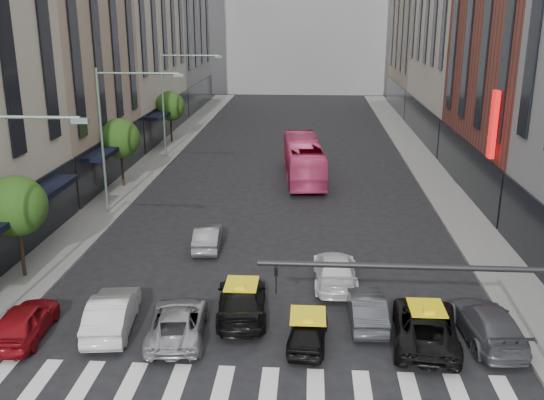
% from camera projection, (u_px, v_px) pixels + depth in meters
% --- Properties ---
extents(sidewalk_left, '(3.00, 96.00, 0.15)m').
position_uv_depth(sidewalk_left, '(142.00, 173.00, 48.35)').
color(sidewalk_left, slate).
rests_on(sidewalk_left, ground).
extents(sidewalk_right, '(3.00, 96.00, 0.15)m').
position_uv_depth(sidewalk_right, '(434.00, 178.00, 46.94)').
color(sidewalk_right, slate).
rests_on(sidewalk_right, ground).
extents(building_left_b, '(8.00, 16.00, 24.00)m').
position_uv_depth(building_left_b, '(49.00, 17.00, 43.27)').
color(building_left_b, tan).
rests_on(building_left_b, ground).
extents(building_right_b, '(8.00, 18.00, 26.00)m').
position_uv_depth(building_right_b, '(543.00, 2.00, 39.93)').
color(building_right_b, brown).
rests_on(building_right_b, ground).
extents(tree_near, '(2.88, 2.88, 4.95)m').
position_uv_depth(tree_near, '(16.00, 206.00, 28.24)').
color(tree_near, black).
rests_on(tree_near, sidewalk_left).
extents(tree_mid, '(2.88, 2.88, 4.95)m').
position_uv_depth(tree_mid, '(120.00, 139.00, 43.50)').
color(tree_mid, black).
rests_on(tree_mid, sidewalk_left).
extents(tree_far, '(2.88, 2.88, 4.95)m').
position_uv_depth(tree_far, '(170.00, 106.00, 58.76)').
color(tree_far, black).
rests_on(tree_far, sidewalk_left).
extents(streetlamp_mid, '(5.38, 0.25, 9.00)m').
position_uv_depth(streetlamp_mid, '(116.00, 122.00, 37.01)').
color(streetlamp_mid, gray).
rests_on(streetlamp_mid, sidewalk_left).
extents(streetlamp_far, '(5.38, 0.25, 9.00)m').
position_uv_depth(streetlamp_far, '(173.00, 90.00, 52.27)').
color(streetlamp_far, gray).
rests_on(streetlamp_far, sidewalk_left).
extents(traffic_signal, '(10.10, 0.20, 6.00)m').
position_uv_depth(traffic_signal, '(523.00, 315.00, 16.32)').
color(traffic_signal, black).
rests_on(traffic_signal, ground).
extents(liberty_sign, '(0.30, 0.70, 4.00)m').
position_uv_depth(liberty_sign, '(493.00, 125.00, 35.59)').
color(liberty_sign, red).
rests_on(liberty_sign, ground).
extents(car_red, '(1.95, 4.25, 1.41)m').
position_uv_depth(car_red, '(24.00, 321.00, 23.72)').
color(car_red, maroon).
rests_on(car_red, ground).
extents(car_white_front, '(2.13, 4.74, 1.51)m').
position_uv_depth(car_white_front, '(112.00, 312.00, 24.34)').
color(car_white_front, '#BEBEBE').
rests_on(car_white_front, ground).
extents(car_silver, '(2.58, 4.82, 1.29)m').
position_uv_depth(car_silver, '(177.00, 322.00, 23.81)').
color(car_silver, '#96969B').
rests_on(car_silver, ground).
extents(taxi_left, '(2.50, 5.19, 1.46)m').
position_uv_depth(taxi_left, '(242.00, 300.00, 25.42)').
color(taxi_left, black).
rests_on(taxi_left, ground).
extents(taxi_center, '(1.70, 3.68, 1.22)m').
position_uv_depth(taxi_center, '(308.00, 330.00, 23.24)').
color(taxi_center, black).
rests_on(taxi_center, ground).
extents(car_grey_mid, '(1.49, 4.03, 1.32)m').
position_uv_depth(car_grey_mid, '(366.00, 308.00, 24.88)').
color(car_grey_mid, '#383A3F').
rests_on(car_grey_mid, ground).
extents(taxi_right, '(2.95, 5.41, 1.44)m').
position_uv_depth(taxi_right, '(425.00, 325.00, 23.42)').
color(taxi_right, black).
rests_on(taxi_right, ground).
extents(car_grey_curb, '(2.32, 5.01, 1.42)m').
position_uv_depth(car_grey_curb, '(488.00, 323.00, 23.56)').
color(car_grey_curb, '#474950').
rests_on(car_grey_curb, ground).
extents(car_row2_left, '(1.60, 3.97, 1.28)m').
position_uv_depth(car_row2_left, '(208.00, 237.00, 32.87)').
color(car_row2_left, gray).
rests_on(car_row2_left, ground).
extents(car_row2_right, '(2.03, 4.87, 1.41)m').
position_uv_depth(car_row2_right, '(335.00, 270.00, 28.49)').
color(car_row2_right, white).
rests_on(car_row2_right, ground).
extents(bus, '(3.50, 11.23, 3.08)m').
position_uv_depth(bus, '(304.00, 159.00, 46.48)').
color(bus, '#E04279').
rests_on(bus, ground).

